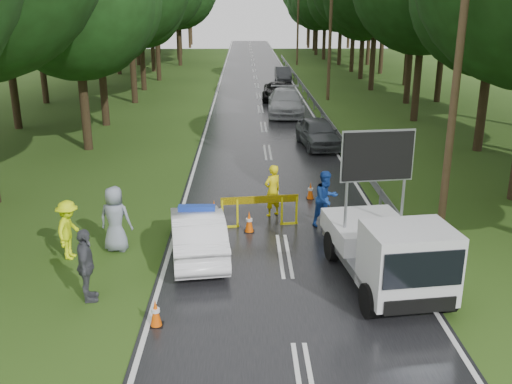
{
  "coord_description": "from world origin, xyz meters",
  "views": [
    {
      "loc": [
        -1.14,
        -15.03,
        6.93
      ],
      "look_at": [
        -0.78,
        1.96,
        1.3
      ],
      "focal_mm": 40.0,
      "sensor_mm": 36.0,
      "label": 1
    }
  ],
  "objects_px": {
    "queue_car_third": "(277,91)",
    "queue_car_first": "(318,133)",
    "queue_car_second": "(286,102)",
    "officer": "(273,191)",
    "police_sedan": "(198,233)",
    "barrier": "(260,204)",
    "civilian": "(326,199)",
    "queue_car_fourth": "(283,74)",
    "work_truck": "(389,250)"
  },
  "relations": [
    {
      "from": "queue_car_second",
      "to": "queue_car_fourth",
      "type": "xyz_separation_m",
      "value": [
        0.96,
        17.09,
        -0.17
      ]
    },
    {
      "from": "officer",
      "to": "police_sedan",
      "type": "bearing_deg",
      "value": 19.01
    },
    {
      "from": "police_sedan",
      "to": "queue_car_first",
      "type": "height_order",
      "value": "police_sedan"
    },
    {
      "from": "civilian",
      "to": "queue_car_first",
      "type": "bearing_deg",
      "value": 53.48
    },
    {
      "from": "officer",
      "to": "queue_car_fourth",
      "type": "bearing_deg",
      "value": -129.68
    },
    {
      "from": "queue_car_third",
      "to": "barrier",
      "type": "bearing_deg",
      "value": -90.18
    },
    {
      "from": "queue_car_third",
      "to": "civilian",
      "type": "bearing_deg",
      "value": -85.42
    },
    {
      "from": "barrier",
      "to": "queue_car_third",
      "type": "bearing_deg",
      "value": 78.08
    },
    {
      "from": "queue_car_fourth",
      "to": "police_sedan",
      "type": "bearing_deg",
      "value": -98.24
    },
    {
      "from": "officer",
      "to": "queue_car_second",
      "type": "relative_size",
      "value": 0.32
    },
    {
      "from": "work_truck",
      "to": "barrier",
      "type": "relative_size",
      "value": 1.98
    },
    {
      "from": "police_sedan",
      "to": "barrier",
      "type": "distance_m",
      "value": 2.89
    },
    {
      "from": "officer",
      "to": "queue_car_first",
      "type": "distance_m",
      "value": 10.29
    },
    {
      "from": "queue_car_third",
      "to": "officer",
      "type": "bearing_deg",
      "value": -89.31
    },
    {
      "from": "police_sedan",
      "to": "barrier",
      "type": "bearing_deg",
      "value": -137.84
    },
    {
      "from": "work_truck",
      "to": "officer",
      "type": "xyz_separation_m",
      "value": [
        -2.68,
        5.24,
        -0.13
      ]
    },
    {
      "from": "queue_car_third",
      "to": "queue_car_first",
      "type": "bearing_deg",
      "value": -81.05
    },
    {
      "from": "queue_car_first",
      "to": "barrier",
      "type": "bearing_deg",
      "value": -113.21
    },
    {
      "from": "work_truck",
      "to": "queue_car_third",
      "type": "relative_size",
      "value": 1.06
    },
    {
      "from": "police_sedan",
      "to": "queue_car_second",
      "type": "relative_size",
      "value": 0.78
    },
    {
      "from": "barrier",
      "to": "officer",
      "type": "height_order",
      "value": "officer"
    },
    {
      "from": "queue_car_first",
      "to": "queue_car_second",
      "type": "bearing_deg",
      "value": 89.89
    },
    {
      "from": "police_sedan",
      "to": "queue_car_first",
      "type": "bearing_deg",
      "value": -119.5
    },
    {
      "from": "queue_car_first",
      "to": "civilian",
      "type": "bearing_deg",
      "value": -102.39
    },
    {
      "from": "queue_car_second",
      "to": "civilian",
      "type": "bearing_deg",
      "value": -87.77
    },
    {
      "from": "officer",
      "to": "queue_car_first",
      "type": "xyz_separation_m",
      "value": [
        2.79,
        9.91,
        -0.18
      ]
    },
    {
      "from": "police_sedan",
      "to": "work_truck",
      "type": "xyz_separation_m",
      "value": [
        4.98,
        -2.04,
        0.34
      ]
    },
    {
      "from": "barrier",
      "to": "queue_car_second",
      "type": "distance_m",
      "value": 19.95
    },
    {
      "from": "barrier",
      "to": "queue_car_first",
      "type": "height_order",
      "value": "queue_car_first"
    },
    {
      "from": "queue_car_first",
      "to": "queue_car_third",
      "type": "distance_m",
      "value": 14.99
    },
    {
      "from": "officer",
      "to": "queue_car_second",
      "type": "distance_m",
      "value": 18.93
    },
    {
      "from": "civilian",
      "to": "queue_car_fourth",
      "type": "relative_size",
      "value": 0.47
    },
    {
      "from": "queue_car_second",
      "to": "queue_car_fourth",
      "type": "bearing_deg",
      "value": 89.25
    },
    {
      "from": "officer",
      "to": "queue_car_fourth",
      "type": "distance_m",
      "value": 36.04
    },
    {
      "from": "queue_car_second",
      "to": "queue_car_third",
      "type": "distance_m",
      "value": 6.01
    },
    {
      "from": "police_sedan",
      "to": "officer",
      "type": "distance_m",
      "value": 3.95
    },
    {
      "from": "civilian",
      "to": "queue_car_second",
      "type": "height_order",
      "value": "civilian"
    },
    {
      "from": "officer",
      "to": "queue_car_third",
      "type": "relative_size",
      "value": 0.38
    },
    {
      "from": "queue_car_first",
      "to": "queue_car_fourth",
      "type": "relative_size",
      "value": 1.08
    },
    {
      "from": "queue_car_first",
      "to": "queue_car_second",
      "type": "height_order",
      "value": "queue_car_second"
    },
    {
      "from": "civilian",
      "to": "officer",
      "type": "bearing_deg",
      "value": 120.97
    },
    {
      "from": "work_truck",
      "to": "queue_car_first",
      "type": "height_order",
      "value": "work_truck"
    },
    {
      "from": "queue_car_first",
      "to": "officer",
      "type": "bearing_deg",
      "value": -112.32
    },
    {
      "from": "barrier",
      "to": "queue_car_second",
      "type": "xyz_separation_m",
      "value": [
        2.23,
        19.83,
        0.02
      ]
    },
    {
      "from": "work_truck",
      "to": "queue_car_second",
      "type": "distance_m",
      "value": 24.11
    },
    {
      "from": "police_sedan",
      "to": "queue_car_first",
      "type": "xyz_separation_m",
      "value": [
        5.09,
        13.11,
        0.03
      ]
    },
    {
      "from": "work_truck",
      "to": "queue_car_fourth",
      "type": "height_order",
      "value": "work_truck"
    },
    {
      "from": "work_truck",
      "to": "officer",
      "type": "distance_m",
      "value": 5.89
    },
    {
      "from": "barrier",
      "to": "queue_car_fourth",
      "type": "height_order",
      "value": "queue_car_fourth"
    },
    {
      "from": "queue_car_third",
      "to": "queue_car_second",
      "type": "bearing_deg",
      "value": -83.85
    }
  ]
}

